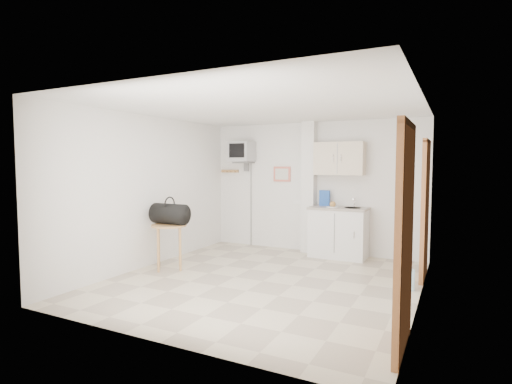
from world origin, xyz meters
The scene contains 7 objects.
ground centered at (0.00, 0.00, 0.00)m, with size 4.50×4.50×0.00m, color beige.
room_envelope centered at (0.24, 0.09, 1.54)m, with size 4.24×4.54×2.55m.
kitchenette centered at (0.57, 2.00, 0.80)m, with size 1.03×0.58×2.10m.
crt_television centered at (-1.45, 2.02, 1.94)m, with size 0.44×0.45×2.15m.
round_table centered at (-1.65, -0.07, 0.61)m, with size 0.56×0.56×0.73m.
duffel_bag centered at (-1.66, -0.02, 0.90)m, with size 0.61×0.34×0.45m.
water_bottle centered at (1.96, 0.51, 0.14)m, with size 0.11×0.11×0.32m.
Camera 1 is at (2.47, -5.13, 1.70)m, focal length 28.00 mm.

